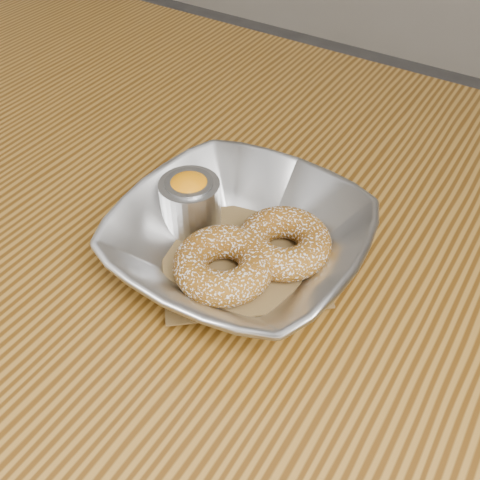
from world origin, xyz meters
The scene contains 6 objects.
table centered at (0.00, 0.00, 0.65)m, with size 1.20×0.80×0.75m.
serving_bowl centered at (0.12, -0.06, 0.78)m, with size 0.23×0.23×0.06m, color #B2B4B9.
parchment centered at (0.12, -0.06, 0.76)m, with size 0.14×0.14×0.00m, color brown.
donut_back centered at (0.15, -0.03, 0.78)m, with size 0.09×0.09×0.03m, color brown.
donut_front centered at (0.12, -0.09, 0.78)m, with size 0.09×0.09×0.03m, color brown.
ramekin centered at (0.05, -0.04, 0.79)m, with size 0.06×0.06×0.06m.
Camera 1 is at (0.31, -0.37, 1.13)m, focal length 42.00 mm.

